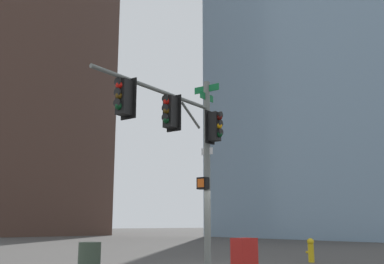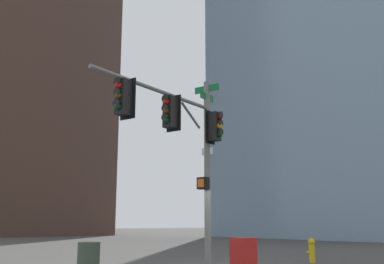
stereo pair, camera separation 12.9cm
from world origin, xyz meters
name	(u,v)px [view 2 (the right image)]	position (x,y,z in m)	size (l,w,h in m)	color
signal_pole_assembly	(185,134)	(-0.30, 1.48, 4.26)	(2.00, 5.60, 6.37)	slate
fire_hydrant	(312,249)	(-0.90, -4.00, 0.47)	(0.34, 0.26, 0.87)	gold
litter_bin	(88,262)	(-0.84, 4.96, 0.47)	(0.56, 0.56, 0.95)	#384738
newspaper_box	(243,259)	(-3.15, 1.80, 0.53)	(0.44, 0.56, 1.05)	red
building_brick_nearside	(26,68)	(46.13, -7.82, 21.48)	(18.15, 18.02, 42.97)	#4C3328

